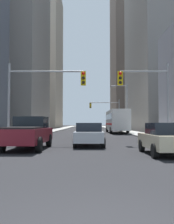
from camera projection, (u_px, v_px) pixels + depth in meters
name	position (u px, v px, depth m)	size (l,w,h in m)	color
sidewalk_left	(53.00, 130.00, 53.38)	(2.81, 160.00, 0.15)	#9E9E99
sidewalk_right	(120.00, 130.00, 53.43)	(2.81, 160.00, 0.15)	#9E9E99
city_bus	(116.00, 120.00, 40.22)	(2.67, 11.50, 3.40)	silver
pickup_truck_maroon	(27.00, 133.00, 15.39)	(2.20, 5.45, 1.90)	maroon
sedan_beige	(165.00, 139.00, 12.56)	(1.95, 4.22, 1.52)	#C6B793
sedan_silver	(88.00, 134.00, 17.26)	(1.95, 4.23, 1.52)	#B7BABF
sedan_red	(87.00, 131.00, 25.39)	(1.95, 4.22, 1.52)	maroon
sedan_navy	(87.00, 128.00, 37.82)	(1.95, 4.21, 1.52)	#141E4C
traffic_signal_near_left	(42.00, 88.00, 19.82)	(5.88, 0.44, 6.00)	gray
traffic_signal_near_right	(145.00, 89.00, 19.84)	(3.87, 0.44, 6.00)	gray
traffic_signal_far_right	(105.00, 109.00, 49.94)	(5.71, 0.44, 6.00)	gray
street_lamp_right	(123.00, 103.00, 40.74)	(2.61, 0.32, 7.50)	gray
building_left_far_tower	(26.00, 59.00, 92.53)	(22.83, 24.25, 47.89)	#B7A893
building_right_far_highrise	(146.00, 28.00, 97.45)	(25.14, 23.01, 72.97)	#66564C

